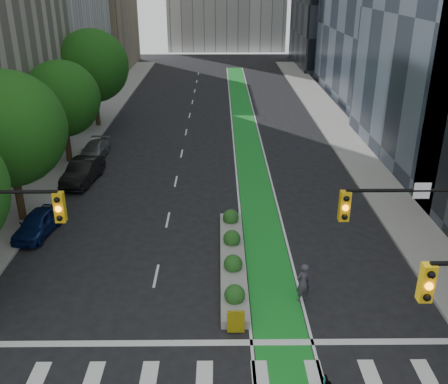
{
  "coord_description": "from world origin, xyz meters",
  "views": [
    {
      "loc": [
        0.57,
        -14.39,
        13.23
      ],
      "look_at": [
        0.8,
        9.18,
        3.0
      ],
      "focal_mm": 40.0,
      "sensor_mm": 36.0,
      "label": 1
    }
  ],
  "objects_px": {
    "median_planter": "(233,258)",
    "parked_car_left_mid": "(83,171)",
    "parked_car_left_near": "(38,223)",
    "cyclist": "(303,283)",
    "parked_car_left_far": "(94,151)"
  },
  "relations": [
    {
      "from": "parked_car_left_mid",
      "to": "parked_car_left_far",
      "type": "bearing_deg",
      "value": 101.03
    },
    {
      "from": "median_planter",
      "to": "cyclist",
      "type": "relative_size",
      "value": 5.48
    },
    {
      "from": "median_planter",
      "to": "parked_car_left_near",
      "type": "distance_m",
      "value": 11.19
    },
    {
      "from": "median_planter",
      "to": "parked_car_left_mid",
      "type": "relative_size",
      "value": 2.14
    },
    {
      "from": "parked_car_left_near",
      "to": "median_planter",
      "type": "bearing_deg",
      "value": -9.47
    },
    {
      "from": "cyclist",
      "to": "parked_car_left_far",
      "type": "bearing_deg",
      "value": -79.12
    },
    {
      "from": "median_planter",
      "to": "parked_car_left_near",
      "type": "xyz_separation_m",
      "value": [
        -10.7,
        3.26,
        0.3
      ]
    },
    {
      "from": "median_planter",
      "to": "parked_car_left_near",
      "type": "height_order",
      "value": "parked_car_left_near"
    },
    {
      "from": "cyclist",
      "to": "parked_car_left_far",
      "type": "xyz_separation_m",
      "value": [
        -13.51,
        19.01,
        -0.32
      ]
    },
    {
      "from": "parked_car_left_near",
      "to": "parked_car_left_far",
      "type": "bearing_deg",
      "value": 96.6
    },
    {
      "from": "parked_car_left_mid",
      "to": "cyclist",
      "type": "bearing_deg",
      "value": -40.25
    },
    {
      "from": "cyclist",
      "to": "parked_car_left_near",
      "type": "relative_size",
      "value": 0.47
    },
    {
      "from": "parked_car_left_near",
      "to": "parked_car_left_mid",
      "type": "distance_m",
      "value": 7.7
    },
    {
      "from": "median_planter",
      "to": "parked_car_left_far",
      "type": "bearing_deg",
      "value": 123.41
    },
    {
      "from": "parked_car_left_far",
      "to": "cyclist",
      "type": "bearing_deg",
      "value": -51.09
    }
  ]
}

